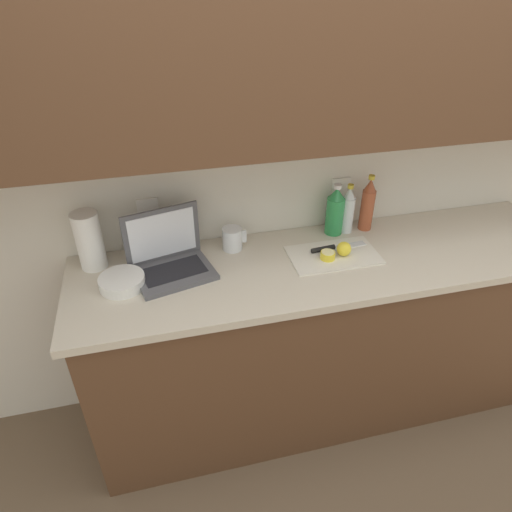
# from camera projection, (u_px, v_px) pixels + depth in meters

# --- Properties ---
(ground_plane) EXTENTS (12.00, 12.00, 0.00)m
(ground_plane) POSITION_uv_depth(u_px,v_px,m) (317.00, 401.00, 2.50)
(ground_plane) COLOR brown
(ground_plane) RESTS_ON ground
(wall_back) EXTENTS (5.20, 0.38, 2.60)m
(wall_back) POSITION_uv_depth(u_px,v_px,m) (326.00, 100.00, 1.82)
(wall_back) COLOR silver
(wall_back) RESTS_ON ground_plane
(counter_unit) EXTENTS (2.25, 0.59, 0.94)m
(counter_unit) POSITION_uv_depth(u_px,v_px,m) (328.00, 335.00, 2.24)
(counter_unit) COLOR brown
(counter_unit) RESTS_ON ground_plane
(laptop) EXTENTS (0.36, 0.31, 0.25)m
(laptop) POSITION_uv_depth(u_px,v_px,m) (169.00, 257.00, 1.89)
(laptop) COLOR #515156
(laptop) RESTS_ON counter_unit
(cutting_board) EXTENTS (0.39, 0.23, 0.01)m
(cutting_board) POSITION_uv_depth(u_px,v_px,m) (333.00, 255.00, 2.00)
(cutting_board) COLOR silver
(cutting_board) RESTS_ON counter_unit
(knife) EXTENTS (0.26, 0.05, 0.02)m
(knife) POSITION_uv_depth(u_px,v_px,m) (329.00, 248.00, 2.02)
(knife) COLOR silver
(knife) RESTS_ON cutting_board
(lemon_half_cut) EXTENTS (0.06, 0.06, 0.03)m
(lemon_half_cut) POSITION_uv_depth(u_px,v_px,m) (328.00, 255.00, 1.96)
(lemon_half_cut) COLOR yellow
(lemon_half_cut) RESTS_ON cutting_board
(lemon_whole_beside) EXTENTS (0.06, 0.06, 0.06)m
(lemon_whole_beside) POSITION_uv_depth(u_px,v_px,m) (344.00, 249.00, 1.98)
(lemon_whole_beside) COLOR yellow
(lemon_whole_beside) RESTS_ON cutting_board
(bottle_green_soda) EXTENTS (0.06, 0.06, 0.27)m
(bottle_green_soda) POSITION_uv_depth(u_px,v_px,m) (368.00, 205.00, 2.13)
(bottle_green_soda) COLOR #A34C2D
(bottle_green_soda) RESTS_ON counter_unit
(bottle_oil_tall) EXTENTS (0.06, 0.06, 0.24)m
(bottle_oil_tall) POSITION_uv_depth(u_px,v_px,m) (348.00, 210.00, 2.12)
(bottle_oil_tall) COLOR silver
(bottle_oil_tall) RESTS_ON counter_unit
(bottle_water_clear) EXTENTS (0.08, 0.08, 0.25)m
(bottle_water_clear) POSITION_uv_depth(u_px,v_px,m) (335.00, 211.00, 2.11)
(bottle_water_clear) COLOR #2D934C
(bottle_water_clear) RESTS_ON counter_unit
(measuring_cup) EXTENTS (0.11, 0.09, 0.10)m
(measuring_cup) POSITION_uv_depth(u_px,v_px,m) (232.00, 239.00, 2.02)
(measuring_cup) COLOR silver
(measuring_cup) RESTS_ON counter_unit
(bowl_white) EXTENTS (0.18, 0.18, 0.05)m
(bowl_white) POSITION_uv_depth(u_px,v_px,m) (122.00, 282.00, 1.81)
(bowl_white) COLOR white
(bowl_white) RESTS_ON counter_unit
(paper_towel_roll) EXTENTS (0.11, 0.11, 0.25)m
(paper_towel_roll) POSITION_uv_depth(u_px,v_px,m) (89.00, 241.00, 1.87)
(paper_towel_roll) COLOR white
(paper_towel_roll) RESTS_ON counter_unit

